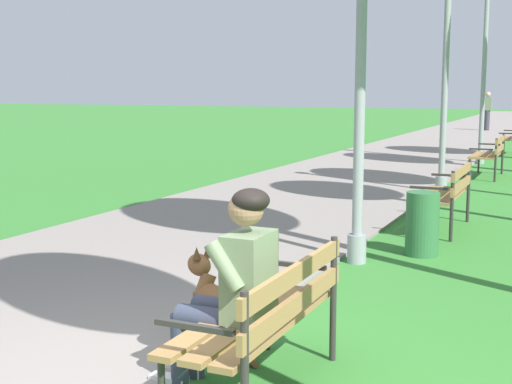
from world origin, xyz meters
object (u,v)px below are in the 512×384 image
Objects in this scene: dog_brown at (218,313)px; lamp_post_near at (361,50)px; lamp_post_mid at (445,79)px; lamp_post_far at (484,64)px; park_bench_near at (267,313)px; park_bench_far at (490,152)px; person_seated_on_near_bench at (233,282)px; litter_bin at (422,224)px; pedestrian_distant at (487,111)px; park_bench_mid at (446,191)px.

dog_brown is 3.41m from lamp_post_near.
lamp_post_mid is (-0.06, 5.33, -0.22)m from lamp_post_near.
lamp_post_far is at bearing 89.56° from dog_brown.
park_bench_near is 1.00× the size of park_bench_far.
person_seated_on_near_bench is 3.72m from lamp_post_near.
litter_bin is (0.63, -10.07, -2.02)m from lamp_post_far.
person_seated_on_near_bench is 0.76× the size of pedestrian_distant.
lamp_post_mid reaches higher than pedestrian_distant.
park_bench_mid is 5.55m from person_seated_on_near_bench.
lamp_post_far is (-0.30, 14.08, 1.69)m from person_seated_on_near_bench.
person_seated_on_near_bench reaches higher than park_bench_near.
lamp_post_mid is (-0.29, 8.71, 1.29)m from person_seated_on_near_bench.
lamp_post_mid reaches higher than dog_brown.
lamp_post_near is 6.07× the size of litter_bin.
lamp_post_mid is (-0.61, 3.18, 1.46)m from park_bench_mid.
lamp_post_far is at bearing 91.23° from person_seated_on_near_bench.
lamp_post_mid is (0.12, 8.13, 1.71)m from dog_brown.
litter_bin is at bearing 77.94° from dog_brown.
dog_brown is at bearing -102.06° from litter_bin.
park_bench_mid is at bearing 86.70° from person_seated_on_near_bench.
park_bench_near reaches higher than litter_bin.
lamp_post_mid is 18.99m from pedestrian_distant.
park_bench_far is at bearing -83.29° from pedestrian_distant.
pedestrian_distant reaches higher than person_seated_on_near_bench.
lamp_post_mid is at bearing 97.44° from litter_bin.
park_bench_near is 2.14× the size of litter_bin.
lamp_post_mid reaches higher than park_bench_far.
lamp_post_near is (-0.44, -8.04, 1.69)m from park_bench_far.
pedestrian_distant reaches higher than park_bench_near.
pedestrian_distant is (-2.02, 23.61, 0.49)m from litter_bin.
park_bench_mid is 8.77m from lamp_post_far.
lamp_post_near is 24.31m from pedestrian_distant.
park_bench_mid is 0.39× the size of lamp_post_mid.
park_bench_far is 0.35× the size of lamp_post_near.
park_bench_far is 2.14× the size of litter_bin.
park_bench_far is at bearing 90.90° from litter_bin.
park_bench_far is at bearing 79.60° from lamp_post_mid.
litter_bin is at bearing -86.44° from lamp_post_far.
lamp_post_near reaches higher than pedestrian_distant.
litter_bin is (0.61, -4.71, -1.62)m from lamp_post_mid.
person_seated_on_near_bench is at bearing -88.09° from lamp_post_mid.
pedestrian_distant is (-1.90, 16.19, 0.33)m from park_bench_far.
park_bench_near is 3.78m from lamp_post_near.
park_bench_far is 3.12m from lamp_post_mid.
park_bench_near is 1.00× the size of park_bench_mid.
lamp_post_mid is at bearing -85.75° from pedestrian_distant.
park_bench_near is at bearing 9.37° from person_seated_on_near_bench.
lamp_post_near is at bearing -104.30° from park_bench_mid.
dog_brown is 27.07m from pedestrian_distant.
lamp_post_far reaches higher than park_bench_near.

